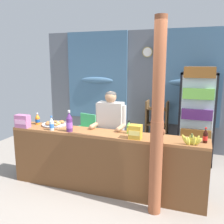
% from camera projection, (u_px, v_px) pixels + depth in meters
% --- Properties ---
extents(ground_plane, '(6.96, 6.96, 0.00)m').
position_uv_depth(ground_plane, '(120.00, 173.00, 4.67)').
color(ground_plane, gray).
extents(back_wall_curtained, '(4.86, 0.22, 2.70)m').
position_uv_depth(back_wall_curtained, '(142.00, 88.00, 5.92)').
color(back_wall_curtained, slate).
rests_on(back_wall_curtained, ground).
extents(stall_counter, '(3.08, 0.45, 0.94)m').
position_uv_depth(stall_counter, '(102.00, 158.00, 3.88)').
color(stall_counter, '#935B33').
rests_on(stall_counter, ground).
extents(timber_post, '(0.19, 0.17, 2.56)m').
position_uv_depth(timber_post, '(157.00, 125.00, 3.24)').
color(timber_post, '#995133').
rests_on(timber_post, ground).
extents(drink_fridge, '(0.67, 0.69, 1.92)m').
position_uv_depth(drink_fridge, '(197.00, 111.00, 5.02)').
color(drink_fridge, black).
rests_on(drink_fridge, ground).
extents(bottle_shelf_rack, '(0.48, 0.28, 1.16)m').
position_uv_depth(bottle_shelf_rack, '(157.00, 126.00, 5.66)').
color(bottle_shelf_rack, brown).
rests_on(bottle_shelf_rack, ground).
extents(plastic_lawn_chair, '(0.53, 0.53, 0.86)m').
position_uv_depth(plastic_lawn_chair, '(85.00, 131.00, 5.64)').
color(plastic_lawn_chair, '#4CC675').
rests_on(plastic_lawn_chair, ground).
extents(shopkeeper, '(0.53, 0.42, 1.54)m').
position_uv_depth(shopkeeper, '(111.00, 125.00, 4.26)').
color(shopkeeper, '#28282D').
rests_on(shopkeeper, ground).
extents(soda_bottle_grape_soda, '(0.10, 0.10, 0.34)m').
position_uv_depth(soda_bottle_grape_soda, '(69.00, 123.00, 3.94)').
color(soda_bottle_grape_soda, '#56286B').
rests_on(soda_bottle_grape_soda, stall_counter).
extents(soda_bottle_orange_soda, '(0.08, 0.08, 0.20)m').
position_uv_depth(soda_bottle_orange_soda, '(38.00, 119.00, 4.40)').
color(soda_bottle_orange_soda, orange).
rests_on(soda_bottle_orange_soda, stall_counter).
extents(soda_bottle_water, '(0.07, 0.07, 0.23)m').
position_uv_depth(soda_bottle_water, '(52.00, 124.00, 4.02)').
color(soda_bottle_water, silver).
rests_on(soda_bottle_water, stall_counter).
extents(soda_bottle_lime_soda, '(0.07, 0.07, 0.20)m').
position_uv_depth(soda_bottle_lime_soda, '(129.00, 128.00, 3.84)').
color(soda_bottle_lime_soda, '#75C64C').
rests_on(soda_bottle_lime_soda, stall_counter).
extents(soda_bottle_cola, '(0.06, 0.06, 0.21)m').
position_uv_depth(soda_bottle_cola, '(205.00, 136.00, 3.41)').
color(soda_bottle_cola, black).
rests_on(soda_bottle_cola, stall_counter).
extents(snack_box_wafer, '(0.24, 0.13, 0.21)m').
position_uv_depth(snack_box_wafer, '(23.00, 121.00, 4.19)').
color(snack_box_wafer, '#B76699').
rests_on(snack_box_wafer, stall_counter).
extents(snack_box_choco_powder, '(0.17, 0.15, 0.20)m').
position_uv_depth(snack_box_choco_powder, '(135.00, 132.00, 3.59)').
color(snack_box_choco_powder, gold).
rests_on(snack_box_choco_powder, stall_counter).
extents(pastry_tray, '(0.44, 0.44, 0.07)m').
position_uv_depth(pastry_tray, '(55.00, 124.00, 4.35)').
color(pastry_tray, '#BCBCC1').
rests_on(pastry_tray, stall_counter).
extents(banana_bunch, '(0.28, 0.06, 0.16)m').
position_uv_depth(banana_bunch, '(192.00, 140.00, 3.33)').
color(banana_bunch, '#DBCC42').
rests_on(banana_bunch, stall_counter).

